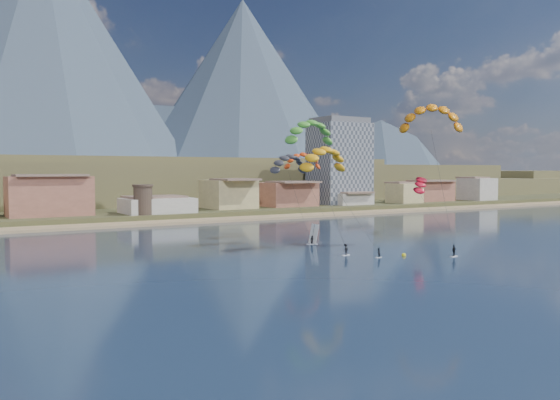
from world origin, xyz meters
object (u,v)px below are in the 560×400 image
kitesurfer_green (310,130)px  watchtower (143,199)px  kitesurfer_yellow (324,156)px  kitesurfer_orange (431,114)px  apartment_tower (339,161)px  buoy (404,255)px  windsurfer (313,238)px

kitesurfer_green → watchtower: bearing=99.7°
kitesurfer_yellow → kitesurfer_orange: bearing=-14.7°
watchtower → kitesurfer_orange: kitesurfer_orange is taller
watchtower → kitesurfer_yellow: 74.50m
apartment_tower → watchtower: bearing=-170.1°
kitesurfer_yellow → kitesurfer_green: 8.45m
watchtower → kitesurfer_orange: bearing=-68.3°
apartment_tower → buoy: size_ratio=42.21×
kitesurfer_orange → buoy: 29.80m
kitesurfer_yellow → buoy: 22.86m
kitesurfer_orange → kitesurfer_yellow: bearing=165.3°
kitesurfer_yellow → buoy: bearing=-60.8°
kitesurfer_orange → buoy: bearing=-151.6°
apartment_tower → watchtower: (-80.00, -14.00, -11.45)m
watchtower → windsurfer: (12.81, -65.38, -5.10)m
kitesurfer_yellow → kitesurfer_green: bearing=77.4°
apartment_tower → kitesurfer_green: bearing=-130.5°
apartment_tower → kitesurfer_orange: 104.97m
watchtower → apartment_tower: bearing=9.9°
watchtower → kitesurfer_green: (11.33, -66.48, 16.07)m
apartment_tower → kitesurfer_green: 105.90m
watchtower → buoy: 88.13m
apartment_tower → kitesurfer_yellow: size_ratio=1.50×
kitesurfer_green → windsurfer: size_ratio=6.65×
apartment_tower → kitesurfer_green: (-68.67, -80.48, 4.62)m
kitesurfer_orange → windsurfer: size_ratio=7.44×
kitesurfer_green → windsurfer: 21.25m
kitesurfer_yellow → buoy: kitesurfer_yellow is taller
kitesurfer_green → kitesurfer_orange: bearing=-31.4°
windsurfer → buoy: (4.44, -20.83, -1.14)m
apartment_tower → kitesurfer_orange: (-48.77, -92.64, 7.52)m
watchtower → kitesurfer_yellow: size_ratio=0.40×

